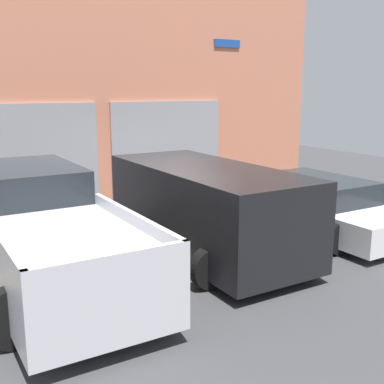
# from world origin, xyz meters

# --- Properties ---
(ground_plane) EXTENTS (28.00, 28.00, 0.00)m
(ground_plane) POSITION_xyz_m (0.00, 0.00, 0.00)
(ground_plane) COLOR #3D3D3F
(shophouse_building) EXTENTS (13.49, 0.68, 5.99)m
(shophouse_building) POSITION_xyz_m (-0.01, 3.29, 2.95)
(shophouse_building) COLOR #D17A5B
(shophouse_building) RESTS_ON ground
(pickup_truck) EXTENTS (2.48, 5.47, 1.72)m
(pickup_truck) POSITION_xyz_m (-2.92, -1.45, 0.82)
(pickup_truck) COLOR silver
(pickup_truck) RESTS_ON ground
(sedan_white) EXTENTS (2.26, 4.32, 1.16)m
(sedan_white) POSITION_xyz_m (2.92, -1.69, 0.56)
(sedan_white) COLOR white
(sedan_white) RESTS_ON ground
(sedan_side) EXTENTS (2.32, 4.58, 1.67)m
(sedan_side) POSITION_xyz_m (0.00, -1.71, 0.90)
(sedan_side) COLOR black
(sedan_side) RESTS_ON ground
(parking_stripe_left) EXTENTS (0.12, 2.20, 0.01)m
(parking_stripe_left) POSITION_xyz_m (-1.46, -1.72, 0.00)
(parking_stripe_left) COLOR gold
(parking_stripe_left) RESTS_ON ground
(parking_stripe_centre) EXTENTS (0.12, 2.20, 0.01)m
(parking_stripe_centre) POSITION_xyz_m (1.46, -1.72, 0.00)
(parking_stripe_centre) COLOR gold
(parking_stripe_centre) RESTS_ON ground
(parking_stripe_right) EXTENTS (0.12, 2.20, 0.01)m
(parking_stripe_right) POSITION_xyz_m (4.38, -1.72, 0.00)
(parking_stripe_right) COLOR gold
(parking_stripe_right) RESTS_ON ground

